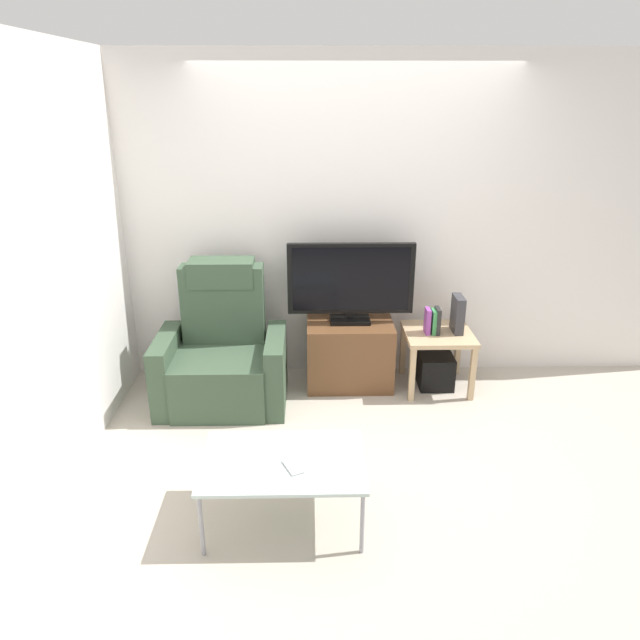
% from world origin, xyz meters
% --- Properties ---
extents(ground_plane, '(6.40, 6.40, 0.00)m').
position_xyz_m(ground_plane, '(0.00, 0.00, 0.00)').
color(ground_plane, '#B2A899').
extents(wall_back, '(6.40, 0.06, 2.60)m').
position_xyz_m(wall_back, '(0.00, 1.13, 1.30)').
color(wall_back, silver).
rests_on(wall_back, ground).
extents(wall_side, '(0.06, 4.48, 2.60)m').
position_xyz_m(wall_side, '(-1.88, 0.00, 1.30)').
color(wall_side, silver).
rests_on(wall_side, ground).
extents(tv_stand, '(0.70, 0.48, 0.55)m').
position_xyz_m(tv_stand, '(-0.03, 0.83, 0.27)').
color(tv_stand, brown).
rests_on(tv_stand, ground).
extents(television, '(1.00, 0.20, 0.65)m').
position_xyz_m(television, '(-0.03, 0.85, 0.89)').
color(television, black).
rests_on(television, tv_stand).
extents(recliner_armchair, '(0.98, 0.78, 1.08)m').
position_xyz_m(recliner_armchair, '(-1.04, 0.59, 0.37)').
color(recliner_armchair, '#384C38').
rests_on(recliner_armchair, ground).
extents(side_table, '(0.54, 0.54, 0.49)m').
position_xyz_m(side_table, '(0.68, 0.76, 0.41)').
color(side_table, tan).
rests_on(side_table, ground).
extents(subwoofer_box, '(0.28, 0.28, 0.28)m').
position_xyz_m(subwoofer_box, '(0.68, 0.76, 0.14)').
color(subwoofer_box, black).
rests_on(subwoofer_box, ground).
extents(book_leftmost, '(0.03, 0.12, 0.21)m').
position_xyz_m(book_leftmost, '(0.58, 0.74, 0.59)').
color(book_leftmost, purple).
rests_on(book_leftmost, side_table).
extents(book_middle, '(0.05, 0.12, 0.20)m').
position_xyz_m(book_middle, '(0.64, 0.74, 0.58)').
color(book_middle, '#388C4C').
rests_on(book_middle, side_table).
extents(book_rightmost, '(0.03, 0.13, 0.21)m').
position_xyz_m(book_rightmost, '(0.66, 0.74, 0.59)').
color(book_rightmost, '#262626').
rests_on(book_rightmost, side_table).
extents(game_console, '(0.07, 0.20, 0.30)m').
position_xyz_m(game_console, '(0.83, 0.77, 0.63)').
color(game_console, '#333338').
rests_on(game_console, side_table).
extents(coffee_table, '(0.90, 0.60, 0.40)m').
position_xyz_m(coffee_table, '(-0.51, -0.84, 0.38)').
color(coffee_table, '#B2C6C1').
rests_on(coffee_table, ground).
extents(cell_phone, '(0.13, 0.17, 0.01)m').
position_xyz_m(cell_phone, '(-0.45, -0.91, 0.41)').
color(cell_phone, '#B7B7BC').
rests_on(cell_phone, coffee_table).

